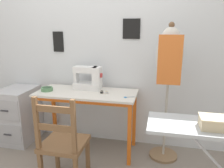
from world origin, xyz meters
TOP-DOWN VIEW (x-y plane):
  - ground_plane at (0.00, 0.00)m, footprint 14.00×14.00m
  - wall_back at (0.00, 0.57)m, footprint 10.00×0.06m
  - sewing_table at (0.00, 0.24)m, footprint 1.17×0.51m
  - sewing_machine at (-0.00, 0.38)m, footprint 0.34×0.17m
  - fabric_bowl at (-0.47, 0.20)m, footprint 0.14×0.14m
  - scissors at (0.50, 0.15)m, footprint 0.12×0.08m
  - thread_spool_near_machine at (0.19, 0.24)m, footprint 0.04×0.04m
  - thread_spool_mid_table at (0.25, 0.24)m, footprint 0.04×0.04m
  - wooden_chair at (-0.02, -0.39)m, footprint 0.40×0.38m
  - filing_cabinet at (-0.95, 0.28)m, footprint 0.39×0.52m
  - dress_form at (0.91, 0.29)m, footprint 0.32×0.32m
  - storage_box at (1.21, -0.58)m, footprint 0.22×0.15m

SIDE VIEW (x-z plane):
  - ground_plane at x=0.00m, z-range 0.00..0.00m
  - filing_cabinet at x=-0.95m, z-range 0.00..0.71m
  - wooden_chair at x=-0.02m, z-range -0.03..0.88m
  - sewing_table at x=0.00m, z-range 0.27..1.01m
  - scissors at x=0.50m, z-range 0.74..0.75m
  - thread_spool_near_machine at x=0.19m, z-range 0.74..0.77m
  - thread_spool_mid_table at x=0.25m, z-range 0.74..0.77m
  - fabric_bowl at x=-0.47m, z-range 0.74..0.78m
  - storage_box at x=1.21m, z-range 0.81..0.89m
  - sewing_machine at x=0.00m, z-range 0.72..1.02m
  - dress_form at x=0.91m, z-range 0.31..1.84m
  - wall_back at x=0.00m, z-range 0.00..2.55m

